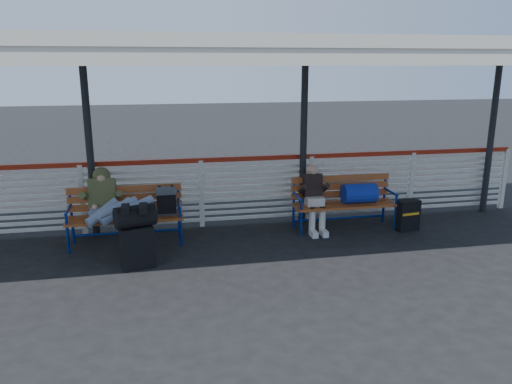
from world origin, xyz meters
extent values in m
plane|color=black|center=(0.00, 0.00, 0.00)|extent=(60.00, 60.00, 0.00)
cube|color=silver|center=(0.00, 1.90, 0.60)|extent=(12.00, 0.04, 1.04)
cube|color=#9A210E|center=(0.00, 1.90, 1.20)|extent=(12.00, 0.06, 0.08)
cube|color=silver|center=(6.00, 1.90, 0.60)|extent=(0.08, 0.08, 1.20)
cube|color=silver|center=(0.00, 0.90, 3.08)|extent=(12.60, 3.60, 0.16)
cube|color=silver|center=(0.00, -0.85, 2.95)|extent=(12.60, 0.06, 0.30)
cylinder|color=black|center=(-1.80, 1.75, 1.50)|extent=(0.12, 0.12, 3.00)
cylinder|color=black|center=(1.80, 1.75, 1.50)|extent=(0.12, 0.12, 3.00)
cylinder|color=black|center=(5.50, 1.75, 1.50)|extent=(0.12, 0.12, 3.00)
cube|color=black|center=(-1.07, 0.23, 0.30)|extent=(0.50, 0.38, 0.61)
cylinder|color=black|center=(-1.07, 0.23, 0.76)|extent=(0.62, 0.45, 0.31)
cube|color=#A1481F|center=(-1.27, 1.18, 0.45)|extent=(1.80, 0.50, 0.04)
cube|color=#A1481F|center=(-1.27, 1.44, 0.72)|extent=(1.80, 0.10, 0.40)
cylinder|color=navy|center=(-2.12, 0.98, 0.23)|extent=(0.04, 0.04, 0.45)
cylinder|color=navy|center=(-0.42, 0.98, 0.23)|extent=(0.04, 0.04, 0.45)
cylinder|color=navy|center=(-2.12, 1.45, 0.45)|extent=(0.04, 0.04, 0.90)
cylinder|color=navy|center=(-0.42, 1.45, 0.45)|extent=(0.04, 0.04, 0.90)
cube|color=#4A4D51|center=(-0.62, 1.20, 0.69)|extent=(0.31, 0.20, 0.44)
cube|color=#A1481F|center=(2.43, 1.24, 0.45)|extent=(1.80, 0.50, 0.04)
cube|color=#A1481F|center=(2.43, 1.50, 0.72)|extent=(1.80, 0.10, 0.40)
cylinder|color=navy|center=(1.58, 1.04, 0.23)|extent=(0.04, 0.04, 0.45)
cylinder|color=navy|center=(3.28, 1.04, 0.23)|extent=(0.04, 0.04, 0.45)
cylinder|color=navy|center=(1.58, 1.51, 0.45)|extent=(0.04, 0.04, 0.90)
cylinder|color=navy|center=(3.28, 1.51, 0.45)|extent=(0.04, 0.04, 0.90)
cylinder|color=#0F128F|center=(2.68, 1.24, 0.64)|extent=(0.58, 0.34, 0.34)
cube|color=#8091AD|center=(-1.62, 1.23, 0.54)|extent=(0.36, 0.26, 0.18)
cube|color=#4A4F2A|center=(-1.62, 1.43, 0.80)|extent=(0.42, 0.38, 0.53)
sphere|color=#4A4F2A|center=(-1.62, 1.53, 1.08)|extent=(0.28, 0.28, 0.28)
sphere|color=tan|center=(-1.62, 1.49, 1.07)|extent=(0.21, 0.21, 0.21)
cube|color=black|center=(-1.19, 0.17, 0.89)|extent=(0.11, 0.27, 0.10)
cube|color=black|center=(-0.95, 0.17, 0.89)|extent=(0.11, 0.27, 0.10)
cube|color=beige|center=(1.88, 1.27, 0.53)|extent=(0.30, 0.24, 0.16)
cube|color=black|center=(1.88, 1.41, 0.78)|extent=(0.32, 0.23, 0.42)
sphere|color=tan|center=(1.88, 1.43, 1.05)|extent=(0.19, 0.19, 0.19)
cylinder|color=beige|center=(1.79, 1.09, 0.24)|extent=(0.11, 0.11, 0.46)
cylinder|color=beige|center=(1.97, 1.09, 0.24)|extent=(0.11, 0.11, 0.46)
cube|color=silver|center=(1.79, 0.99, 0.05)|extent=(0.10, 0.24, 0.10)
cube|color=silver|center=(1.97, 0.99, 0.05)|extent=(0.10, 0.24, 0.10)
cube|color=black|center=(3.48, 0.99, 0.27)|extent=(0.42, 0.27, 0.54)
cube|color=orange|center=(3.48, 0.87, 0.33)|extent=(0.32, 0.07, 0.04)
camera|label=1|loc=(-0.71, -6.61, 2.83)|focal=35.00mm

